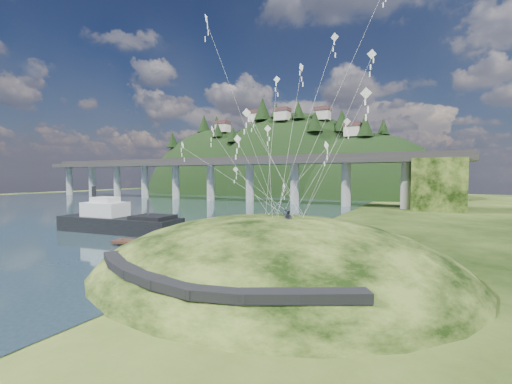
% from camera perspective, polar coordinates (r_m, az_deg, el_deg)
% --- Properties ---
extents(ground, '(320.00, 320.00, 0.00)m').
position_cam_1_polar(ground, '(35.65, -10.45, -11.59)').
color(ground, black).
rests_on(ground, ground).
extents(water, '(240.00, 240.00, 0.00)m').
position_cam_1_polar(water, '(109.85, -30.70, -2.18)').
color(water, '#2D4854').
rests_on(water, ground).
extents(grass_hill, '(36.00, 32.00, 13.00)m').
position_cam_1_polar(grass_hill, '(33.66, 2.95, -15.08)').
color(grass_hill, black).
rests_on(grass_hill, ground).
extents(footpath, '(22.29, 5.84, 0.83)m').
position_cam_1_polar(footpath, '(23.27, -10.94, -14.13)').
color(footpath, black).
rests_on(footpath, ground).
extents(bridge, '(160.00, 11.00, 15.00)m').
position_cam_1_polar(bridge, '(108.31, 1.56, 3.29)').
color(bridge, '#2D2B2B').
rests_on(bridge, ground).
extents(far_ridge, '(153.00, 70.00, 94.50)m').
position_cam_1_polar(far_ridge, '(163.61, 4.24, -2.88)').
color(far_ridge, black).
rests_on(far_ridge, ground).
extents(work_barge, '(20.68, 7.57, 7.08)m').
position_cam_1_polar(work_barge, '(57.24, -22.10, -4.48)').
color(work_barge, black).
rests_on(work_barge, ground).
extents(wooden_dock, '(13.71, 5.80, 0.97)m').
position_cam_1_polar(wooden_dock, '(44.25, -14.95, -8.23)').
color(wooden_dock, '#381E16').
rests_on(wooden_dock, ground).
extents(kite_flyers, '(1.47, 1.68, 1.60)m').
position_cam_1_polar(kite_flyers, '(31.09, 5.26, -2.89)').
color(kite_flyers, '#292C37').
rests_on(kite_flyers, ground).
extents(kite_swarm, '(20.14, 15.82, 20.52)m').
position_cam_1_polar(kite_swarm, '(34.80, 5.33, 14.32)').
color(kite_swarm, white).
rests_on(kite_swarm, ground).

